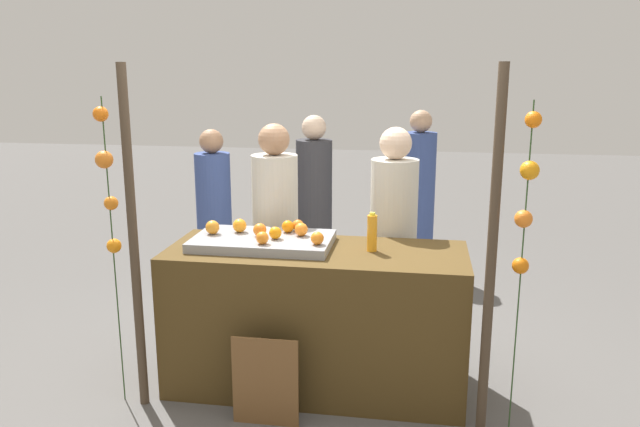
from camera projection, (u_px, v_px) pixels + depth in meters
The scene contains 23 objects.
ground_plane at pixel (316, 384), 4.16m from camera, with size 24.00×24.00×0.00m, color #565451.
stall_counter at pixel (316, 319), 4.05m from camera, with size 1.90×0.73×0.93m, color #4C3819.
orange_tray at pixel (263, 241), 4.02m from camera, with size 0.89×0.52×0.06m, color gray.
orange_0 at pixel (213, 227), 4.07m from camera, with size 0.09×0.09×0.09m, color orange.
orange_1 at pixel (298, 225), 4.15m from camera, with size 0.08×0.08×0.08m, color orange.
orange_2 at pixel (301, 229), 4.03m from camera, with size 0.09×0.09×0.09m, color orange.
orange_3 at pixel (262, 238), 3.84m from camera, with size 0.08×0.08×0.08m, color orange.
orange_4 at pixel (288, 226), 4.11m from camera, with size 0.08×0.08×0.08m, color orange.
orange_5 at pixel (275, 233), 3.95m from camera, with size 0.08×0.08×0.08m, color orange.
orange_6 at pixel (260, 230), 4.01m from camera, with size 0.09×0.09×0.09m, color orange.
orange_7 at pixel (317, 238), 3.83m from camera, with size 0.08×0.08×0.08m, color orange.
orange_8 at pixel (240, 226), 4.11m from camera, with size 0.09×0.09×0.09m, color orange.
juice_bottle at pixel (372, 233), 3.89m from camera, with size 0.06×0.06×0.25m.
chalkboard_sign at pixel (266, 382), 3.63m from camera, with size 0.39×0.03×0.56m.
vendor_left at pixel (276, 245), 4.61m from camera, with size 0.33×0.33×1.67m.
vendor_right at pixel (393, 251), 4.46m from camera, with size 0.33×0.33×1.66m.
crowd_person_0 at pixel (215, 222), 5.54m from camera, with size 0.31×0.31×1.54m.
crowd_person_1 at pixel (418, 197), 6.34m from camera, with size 0.33×0.33×1.65m.
crowd_person_2 at pixel (314, 211), 5.76m from camera, with size 0.33×0.33×1.64m.
canopy_post_left at pixel (134, 243), 3.69m from camera, with size 0.06×0.06×2.09m, color #473828.
canopy_post_right at pixel (491, 260), 3.37m from camera, with size 0.06×0.06×2.09m, color #473828.
garland_strand_left at pixel (107, 181), 3.64m from camera, with size 0.11×0.11×1.90m.
garland_strand_right at pixel (526, 199), 3.27m from camera, with size 0.11×0.11×1.90m.
Camera 1 is at (0.63, -3.73, 2.06)m, focal length 35.03 mm.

